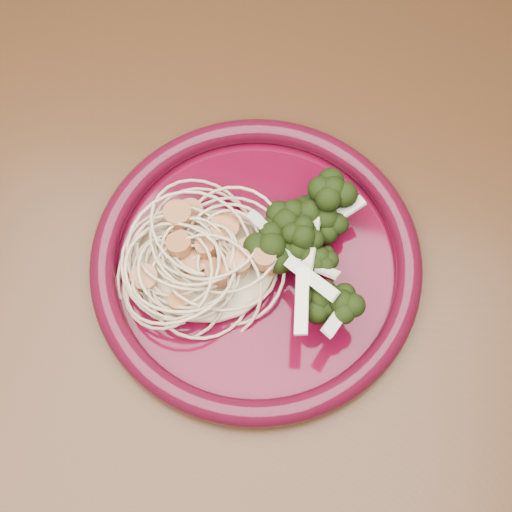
{
  "coord_description": "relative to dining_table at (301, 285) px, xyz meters",
  "views": [
    {
      "loc": [
        0.01,
        -0.25,
        1.28
      ],
      "look_at": [
        -0.04,
        -0.03,
        0.77
      ],
      "focal_mm": 50.0,
      "sensor_mm": 36.0,
      "label": 1
    }
  ],
  "objects": [
    {
      "name": "broccoli_pile",
      "position": [
        0.01,
        -0.02,
        0.13
      ],
      "size": [
        0.11,
        0.14,
        0.04
      ],
      "primitive_type": "ellipsoid",
      "rotation": [
        0.0,
        0.0,
        0.28
      ],
      "color": "black",
      "rests_on": "dinner_plate"
    },
    {
      "name": "spaghetti_pile",
      "position": [
        -0.08,
        -0.04,
        0.12
      ],
      "size": [
        0.14,
        0.13,
        0.03
      ],
      "primitive_type": "ellipsoid",
      "rotation": [
        0.0,
        0.0,
        0.28
      ],
      "color": "#C9B28B",
      "rests_on": "dinner_plate"
    },
    {
      "name": "onion_garnish",
      "position": [
        0.01,
        -0.02,
        0.15
      ],
      "size": [
        0.07,
        0.09,
        0.05
      ],
      "primitive_type": null,
      "rotation": [
        0.0,
        0.0,
        0.28
      ],
      "color": "beige",
      "rests_on": "broccoli_pile"
    },
    {
      "name": "scallop_cluster",
      "position": [
        -0.08,
        -0.04,
        0.15
      ],
      "size": [
        0.14,
        0.14,
        0.04
      ],
      "primitive_type": null,
      "rotation": [
        0.0,
        0.0,
        0.28
      ],
      "color": "#B57543",
      "rests_on": "spaghetti_pile"
    },
    {
      "name": "dining_table",
      "position": [
        0.0,
        0.0,
        0.0
      ],
      "size": [
        1.2,
        0.8,
        0.75
      ],
      "color": "#472814",
      "rests_on": "ground"
    },
    {
      "name": "dinner_plate",
      "position": [
        -0.04,
        -0.03,
        0.11
      ],
      "size": [
        0.33,
        0.33,
        0.02
      ],
      "rotation": [
        0.0,
        0.0,
        0.28
      ],
      "color": "#470517",
      "rests_on": "dining_table"
    }
  ]
}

